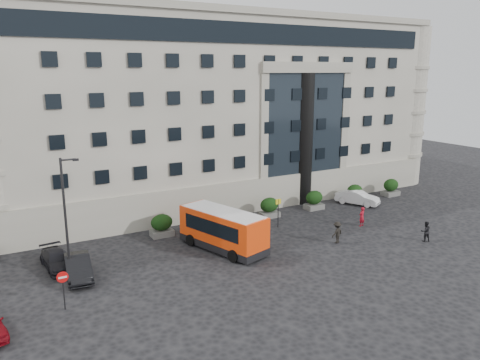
{
  "coord_description": "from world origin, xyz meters",
  "views": [
    {
      "loc": [
        -16.16,
        -26.88,
        13.2
      ],
      "look_at": [
        0.96,
        3.61,
        5.0
      ],
      "focal_mm": 35.0,
      "sensor_mm": 36.0,
      "label": 1
    }
  ],
  "objects_px": {
    "bus_stop_sign": "(278,208)",
    "pedestrian_a": "(362,217)",
    "hedge_a": "(162,225)",
    "parked_car_c": "(57,260)",
    "no_entry_sign": "(63,283)",
    "hedge_e": "(354,193)",
    "pedestrian_b": "(425,231)",
    "hedge_d": "(314,200)",
    "hedge_f": "(391,187)",
    "red_truck": "(31,203)",
    "hedge_b": "(219,216)",
    "hedge_c": "(269,207)",
    "pedestrian_c": "(337,232)",
    "street_lamp": "(66,215)",
    "minibus": "(223,228)",
    "white_taxi": "(357,197)",
    "parked_car_b": "(78,267)"
  },
  "relations": [
    {
      "from": "red_truck",
      "to": "pedestrian_b",
      "type": "distance_m",
      "value": 34.23
    },
    {
      "from": "hedge_b",
      "to": "red_truck",
      "type": "bearing_deg",
      "value": 143.77
    },
    {
      "from": "hedge_a",
      "to": "street_lamp",
      "type": "distance_m",
      "value": 9.89
    },
    {
      "from": "hedge_e",
      "to": "red_truck",
      "type": "height_order",
      "value": "red_truck"
    },
    {
      "from": "bus_stop_sign",
      "to": "no_entry_sign",
      "type": "bearing_deg",
      "value": -161.92
    },
    {
      "from": "hedge_b",
      "to": "hedge_c",
      "type": "xyz_separation_m",
      "value": [
        5.2,
        0.0,
        0.0
      ]
    },
    {
      "from": "bus_stop_sign",
      "to": "hedge_e",
      "type": "bearing_deg",
      "value": 13.92
    },
    {
      "from": "hedge_b",
      "to": "minibus",
      "type": "distance_m",
      "value": 5.5
    },
    {
      "from": "street_lamp",
      "to": "parked_car_c",
      "type": "relative_size",
      "value": 1.91
    },
    {
      "from": "bus_stop_sign",
      "to": "pedestrian_a",
      "type": "distance_m",
      "value": 7.35
    },
    {
      "from": "red_truck",
      "to": "street_lamp",
      "type": "bearing_deg",
      "value": -85.27
    },
    {
      "from": "minibus",
      "to": "pedestrian_b",
      "type": "height_order",
      "value": "minibus"
    },
    {
      "from": "hedge_f",
      "to": "parked_car_c",
      "type": "relative_size",
      "value": 0.44
    },
    {
      "from": "hedge_b",
      "to": "minibus",
      "type": "height_order",
      "value": "minibus"
    },
    {
      "from": "hedge_a",
      "to": "parked_car_c",
      "type": "bearing_deg",
      "value": -163.28
    },
    {
      "from": "hedge_e",
      "to": "parked_car_c",
      "type": "distance_m",
      "value": 29.36
    },
    {
      "from": "hedge_f",
      "to": "pedestrian_c",
      "type": "height_order",
      "value": "hedge_f"
    },
    {
      "from": "hedge_e",
      "to": "hedge_f",
      "type": "relative_size",
      "value": 1.0
    },
    {
      "from": "parked_car_c",
      "to": "street_lamp",
      "type": "bearing_deg",
      "value": -82.59
    },
    {
      "from": "white_taxi",
      "to": "red_truck",
      "type": "bearing_deg",
      "value": 131.31
    },
    {
      "from": "hedge_b",
      "to": "white_taxi",
      "type": "bearing_deg",
      "value": -3.0
    },
    {
      "from": "street_lamp",
      "to": "white_taxi",
      "type": "xyz_separation_m",
      "value": [
        28.39,
        4.0,
        -3.65
      ]
    },
    {
      "from": "hedge_a",
      "to": "pedestrian_c",
      "type": "height_order",
      "value": "hedge_a"
    },
    {
      "from": "parked_car_b",
      "to": "hedge_f",
      "type": "bearing_deg",
      "value": 13.71
    },
    {
      "from": "hedge_e",
      "to": "pedestrian_b",
      "type": "bearing_deg",
      "value": -104.91
    },
    {
      "from": "pedestrian_b",
      "to": "pedestrian_c",
      "type": "bearing_deg",
      "value": -4.75
    },
    {
      "from": "pedestrian_c",
      "to": "hedge_e",
      "type": "bearing_deg",
      "value": -152.88
    },
    {
      "from": "hedge_b",
      "to": "hedge_c",
      "type": "bearing_deg",
      "value": 0.0
    },
    {
      "from": "hedge_a",
      "to": "pedestrian_a",
      "type": "xyz_separation_m",
      "value": [
        16.02,
        -6.09,
        -0.08
      ]
    },
    {
      "from": "minibus",
      "to": "hedge_d",
      "type": "bearing_deg",
      "value": 4.74
    },
    {
      "from": "parked_car_b",
      "to": "hedge_a",
      "type": "bearing_deg",
      "value": 38.22
    },
    {
      "from": "hedge_b",
      "to": "pedestrian_a",
      "type": "bearing_deg",
      "value": -29.38
    },
    {
      "from": "minibus",
      "to": "red_truck",
      "type": "bearing_deg",
      "value": 110.81
    },
    {
      "from": "hedge_f",
      "to": "white_taxi",
      "type": "bearing_deg",
      "value": -171.79
    },
    {
      "from": "hedge_b",
      "to": "street_lamp",
      "type": "relative_size",
      "value": 0.23
    },
    {
      "from": "no_entry_sign",
      "to": "hedge_e",
      "type": "bearing_deg",
      "value": 16.52
    },
    {
      "from": "bus_stop_sign",
      "to": "parked_car_c",
      "type": "bearing_deg",
      "value": 179.16
    },
    {
      "from": "hedge_e",
      "to": "white_taxi",
      "type": "bearing_deg",
      "value": -113.37
    },
    {
      "from": "hedge_e",
      "to": "pedestrian_a",
      "type": "xyz_separation_m",
      "value": [
        -4.78,
        -6.09,
        -0.08
      ]
    },
    {
      "from": "hedge_b",
      "to": "no_entry_sign",
      "type": "xyz_separation_m",
      "value": [
        -14.2,
        -8.84,
        0.72
      ]
    },
    {
      "from": "pedestrian_a",
      "to": "street_lamp",
      "type": "bearing_deg",
      "value": -15.15
    },
    {
      "from": "red_truck",
      "to": "hedge_c",
      "type": "bearing_deg",
      "value": -26.58
    },
    {
      "from": "hedge_c",
      "to": "pedestrian_c",
      "type": "xyz_separation_m",
      "value": [
        1.03,
        -8.2,
        -0.06
      ]
    },
    {
      "from": "hedge_f",
      "to": "red_truck",
      "type": "bearing_deg",
      "value": 163.59
    },
    {
      "from": "hedge_b",
      "to": "red_truck",
      "type": "relative_size",
      "value": 0.35
    },
    {
      "from": "hedge_f",
      "to": "street_lamp",
      "type": "xyz_separation_m",
      "value": [
        -33.94,
        -4.8,
        3.44
      ]
    },
    {
      "from": "hedge_d",
      "to": "bus_stop_sign",
      "type": "bearing_deg",
      "value": -155.34
    },
    {
      "from": "hedge_c",
      "to": "hedge_d",
      "type": "distance_m",
      "value": 5.2
    },
    {
      "from": "hedge_e",
      "to": "bus_stop_sign",
      "type": "height_order",
      "value": "bus_stop_sign"
    },
    {
      "from": "hedge_b",
      "to": "red_truck",
      "type": "xyz_separation_m",
      "value": [
        -13.98,
        10.25,
        0.52
      ]
    }
  ]
}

